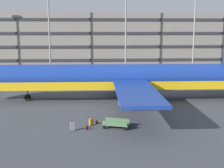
{
  "coord_description": "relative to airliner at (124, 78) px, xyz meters",
  "views": [
    {
      "loc": [
        1.7,
        -41.1,
        9.44
      ],
      "look_at": [
        3.86,
        -5.01,
        3.0
      ],
      "focal_mm": 47.48,
      "sensor_mm": 36.0,
      "label": 1
    }
  ],
  "objects": [
    {
      "name": "ground_plane",
      "position": [
        -5.77,
        0.92,
        -3.09
      ],
      "size": [
        600.0,
        600.0,
        0.0
      ],
      "primitive_type": "plane",
      "color": "#424449"
    },
    {
      "name": "backpack_orange",
      "position": [
        -3.86,
        -10.77,
        -2.89
      ],
      "size": [
        0.34,
        0.37,
        0.46
      ],
      "color": "#592619",
      "rests_on": "ground_plane"
    },
    {
      "name": "suitcase_red",
      "position": [
        -4.45,
        -11.21,
        -2.7
      ],
      "size": [
        0.48,
        0.43,
        0.9
      ],
      "color": "orange",
      "rests_on": "ground_plane"
    },
    {
      "name": "baggage_cart",
      "position": [
        -2.0,
        -12.1,
        -2.66
      ],
      "size": [
        3.35,
        2.03,
        0.82
      ],
      "color": "#4C724C",
      "rests_on": "ground_plane"
    },
    {
      "name": "light_mast_center_left",
      "position": [
        -15.01,
        34.09,
        11.73
      ],
      "size": [
        1.8,
        0.5,
        26.14
      ],
      "color": "gray",
      "rests_on": "ground_plane"
    },
    {
      "name": "light_mast_right",
      "position": [
        21.14,
        34.09,
        11.28
      ],
      "size": [
        1.8,
        0.5,
        25.26
      ],
      "color": "gray",
      "rests_on": "ground_plane"
    },
    {
      "name": "light_mast_center_right",
      "position": [
        3.82,
        34.09,
        10.15
      ],
      "size": [
        1.8,
        0.5,
        23.06
      ],
      "color": "gray",
      "rests_on": "ground_plane"
    },
    {
      "name": "terminal_structure",
      "position": [
        -5.77,
        49.73,
        4.09
      ],
      "size": [
        155.09,
        19.69,
        14.35
      ],
      "color": "gray",
      "rests_on": "ground_plane"
    },
    {
      "name": "suitcase_navy",
      "position": [
        -6.24,
        -12.71,
        -2.66
      ],
      "size": [
        0.49,
        0.37,
        0.94
      ],
      "color": "gray",
      "rests_on": "ground_plane"
    },
    {
      "name": "backpack_silver",
      "position": [
        -4.92,
        -12.5,
        -2.88
      ],
      "size": [
        0.34,
        0.37,
        0.49
      ],
      "color": "maroon",
      "rests_on": "ground_plane"
    },
    {
      "name": "airliner",
      "position": [
        0.0,
        0.0,
        0.0
      ],
      "size": [
        39.62,
        32.03,
        10.28
      ],
      "color": "navy",
      "rests_on": "ground_plane"
    }
  ]
}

